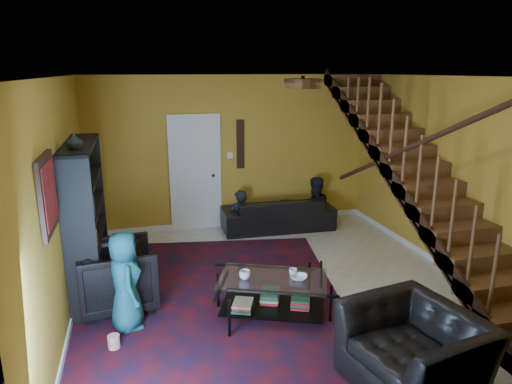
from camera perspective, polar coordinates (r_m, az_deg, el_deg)
floor at (r=6.37m, az=2.59°, el=-11.85°), size 5.50×5.50×0.00m
room at (r=7.32m, az=-10.75°, el=-7.99°), size 5.50×5.50×5.50m
staircase at (r=6.81m, az=20.00°, el=1.57°), size 0.95×5.02×3.18m
bookshelf at (r=6.33m, az=-20.33°, el=-3.53°), size 0.35×1.80×2.00m
door at (r=8.40m, az=-7.58°, el=2.16°), size 0.82×0.05×2.05m
framed_picture at (r=4.71m, az=-24.61°, el=-0.22°), size 0.04×0.74×0.74m
wall_hanging at (r=8.46m, az=-1.97°, el=5.99°), size 0.14×0.03×0.90m
ceiling_fixture at (r=4.93m, az=5.88°, el=13.34°), size 0.40×0.40×0.10m
rug at (r=6.07m, az=-7.10°, el=-13.30°), size 4.26×4.68×0.02m
sofa at (r=8.50m, az=2.71°, el=-2.64°), size 2.09×0.89×0.60m
armchair_left at (r=5.98m, az=-16.84°, el=-9.99°), size 0.99×0.97×0.83m
armchair_right at (r=4.67m, az=19.18°, el=-18.30°), size 1.22×1.34×0.76m
person_adult_a at (r=8.41m, az=-1.98°, el=-3.78°), size 0.47×0.32×1.23m
person_adult_b at (r=8.81m, az=7.27°, el=-2.50°), size 0.71×0.58×1.38m
person_child at (r=5.41m, az=-16.02°, el=-10.68°), size 0.47×0.63×1.17m
coffee_table at (r=5.61m, az=2.10°, el=-12.58°), size 1.46×1.18×0.48m
cup_a at (r=5.48m, az=-1.41°, el=-10.30°), size 0.16×0.16×0.10m
cup_b at (r=5.56m, az=4.64°, el=-10.02°), size 0.13×0.13×0.09m
bowl at (r=5.50m, az=5.38°, el=-10.57°), size 0.26×0.26×0.05m
vase at (r=5.60m, az=-21.78°, el=5.92°), size 0.18×0.18×0.19m
popcorn_bucket at (r=5.31m, az=-17.34°, el=-17.41°), size 0.13×0.13×0.14m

